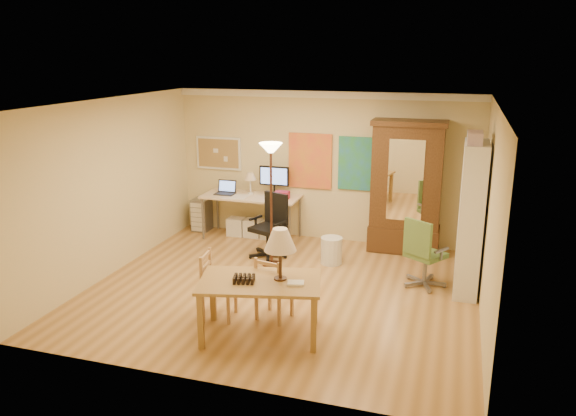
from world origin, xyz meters
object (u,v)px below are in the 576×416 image
(dining_table, at_px, (267,269))
(office_chair_green, at_px, (423,268))
(office_chair_black, at_px, (269,240))
(armoire, at_px, (406,196))
(bookshelf, at_px, (470,219))
(computer_desk, at_px, (254,212))

(dining_table, height_order, office_chair_green, dining_table)
(office_chair_black, height_order, armoire, armoire)
(office_chair_black, height_order, office_chair_green, office_chair_black)
(dining_table, distance_m, office_chair_green, 2.75)
(dining_table, bearing_deg, office_chair_green, 50.58)
(armoire, bearing_deg, office_chair_green, -73.57)
(bookshelf, bearing_deg, office_chair_green, -178.77)
(office_chair_black, distance_m, armoire, 2.45)
(dining_table, relative_size, bookshelf, 0.74)
(office_chair_black, bearing_deg, armoire, 24.16)
(office_chair_black, bearing_deg, bookshelf, -9.26)
(dining_table, xyz_separation_m, armoire, (1.27, 3.57, 0.13))
(computer_desk, bearing_deg, office_chair_black, -55.63)
(office_chair_black, relative_size, office_chair_green, 1.02)
(armoire, bearing_deg, dining_table, -109.54)
(office_chair_black, xyz_separation_m, office_chair_green, (2.58, -0.53, -0.01))
(computer_desk, bearing_deg, office_chair_green, -23.94)
(office_chair_black, distance_m, office_chair_green, 2.64)
(dining_table, bearing_deg, office_chair_black, 108.55)
(dining_table, height_order, office_chair_black, dining_table)
(dining_table, height_order, bookshelf, bookshelf)
(office_chair_green, xyz_separation_m, bookshelf, (0.60, 0.01, 0.80))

